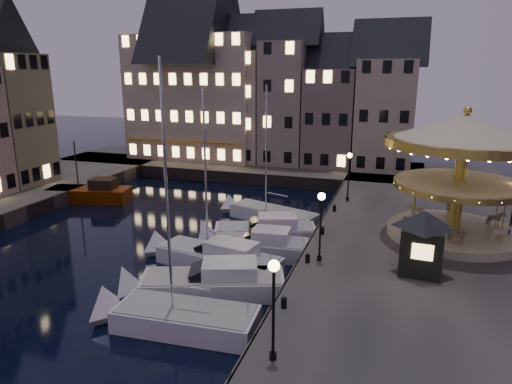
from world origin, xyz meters
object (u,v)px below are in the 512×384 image
(streetlamp_b, at_px, (321,217))
(bollard_b, at_px, (308,258))
(motorboat_c, at_px, (213,257))
(motorboat_a, at_px, (175,318))
(bollard_c, at_px, (322,230))
(bollard_d, at_px, (334,208))
(motorboat_d, at_px, (254,246))
(motorboat_b, at_px, (206,284))
(motorboat_f, at_px, (267,214))
(red_fishing_boat, at_px, (91,194))
(bollard_a, at_px, (284,302))
(ticket_kiosk, at_px, (423,231))
(streetlamp_a, at_px, (274,296))
(motorboat_e, at_px, (260,232))
(carousel, at_px, (463,153))
(streetlamp_c, at_px, (349,170))

(streetlamp_b, relative_size, bollard_b, 7.32)
(motorboat_c, bearing_deg, motorboat_a, -81.75)
(bollard_b, relative_size, bollard_c, 1.00)
(bollard_d, distance_m, motorboat_c, 11.88)
(motorboat_d, bearing_deg, bollard_d, 60.12)
(motorboat_b, relative_size, motorboat_f, 0.78)
(motorboat_d, bearing_deg, motorboat_c, -125.10)
(motorboat_b, relative_size, motorboat_d, 1.20)
(bollard_d, relative_size, motorboat_a, 0.04)
(motorboat_d, xyz_separation_m, red_fishing_boat, (-19.00, 7.68, 0.06))
(bollard_a, relative_size, red_fishing_boat, 0.07)
(motorboat_c, height_order, ticket_kiosk, motorboat_c)
(motorboat_a, relative_size, red_fishing_boat, 1.66)
(motorboat_a, bearing_deg, motorboat_f, 91.41)
(streetlamp_a, xyz_separation_m, bollard_d, (-0.60, 20.00, -2.41))
(bollard_c, bearing_deg, bollard_b, -90.00)
(motorboat_a, xyz_separation_m, motorboat_e, (0.38, 12.52, 0.10))
(motorboat_f, bearing_deg, motorboat_a, -88.59)
(motorboat_d, xyz_separation_m, motorboat_e, (-0.45, 2.70, 0.00))
(motorboat_c, height_order, motorboat_e, motorboat_c)
(bollard_c, bearing_deg, bollard_d, 90.00)
(streetlamp_b, distance_m, motorboat_f, 12.19)
(motorboat_b, bearing_deg, bollard_d, 69.48)
(bollard_a, bearing_deg, motorboat_e, 112.85)
(motorboat_b, bearing_deg, bollard_c, 57.90)
(streetlamp_b, height_order, bollard_b, streetlamp_b)
(streetlamp_b, height_order, motorboat_a, motorboat_a)
(motorboat_a, distance_m, motorboat_d, 9.86)
(motorboat_b, bearing_deg, motorboat_d, 82.44)
(ticket_kiosk, bearing_deg, motorboat_f, 140.19)
(streetlamp_a, relative_size, motorboat_b, 0.47)
(bollard_b, distance_m, carousel, 12.45)
(bollard_c, xyz_separation_m, red_fishing_boat, (-23.28, 5.73, -0.90))
(motorboat_f, bearing_deg, ticket_kiosk, -39.81)
(bollard_b, height_order, motorboat_a, motorboat_a)
(streetlamp_c, xyz_separation_m, motorboat_d, (-4.88, -10.96, -3.38))
(ticket_kiosk, bearing_deg, bollard_c, 144.95)
(bollard_b, bearing_deg, motorboat_c, 176.45)
(streetlamp_a, xyz_separation_m, streetlamp_b, (0.00, 10.00, 0.00))
(bollard_c, height_order, motorboat_a, motorboat_a)
(streetlamp_c, xyz_separation_m, bollard_c, (-0.60, -9.00, -2.41))
(bollard_a, relative_size, motorboat_a, 0.04)
(bollard_b, xyz_separation_m, ticket_kiosk, (6.21, 0.65, 2.13))
(motorboat_e, bearing_deg, motorboat_d, -80.49)
(streetlamp_b, xyz_separation_m, motorboat_a, (-5.72, -7.28, -3.48))
(streetlamp_c, xyz_separation_m, bollard_b, (-0.60, -14.00, -2.41))
(motorboat_b, distance_m, motorboat_e, 8.88)
(motorboat_e, height_order, motorboat_f, motorboat_f)
(streetlamp_a, height_order, motorboat_d, streetlamp_a)
(bollard_d, bearing_deg, red_fishing_boat, 179.44)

